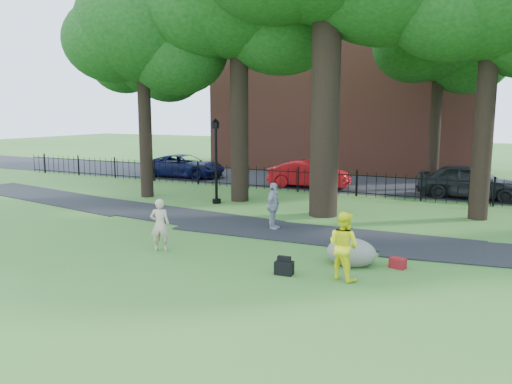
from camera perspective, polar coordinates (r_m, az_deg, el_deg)
The scene contains 16 objects.
ground at distance 13.58m, azimuth -1.85°, elevation -8.16°, with size 120.00×120.00×0.00m, color #2F6724.
footpath at distance 16.67m, azimuth 7.53°, elevation -4.95°, with size 36.00×2.60×0.03m, color black.
street at distance 28.40m, azimuth 13.42°, elevation 0.75°, with size 80.00×7.00×0.02m, color black.
iron_fence at distance 24.47m, azimuth 11.40°, elevation 0.91°, with size 44.00×0.04×1.20m.
brick_building at distance 36.90m, azimuth 10.39°, elevation 12.09°, with size 18.00×8.00×12.00m, color brown.
tree_row at distance 21.02m, azimuth 10.87°, elevation 20.30°, with size 26.82×7.96×12.42m.
woman at distance 14.86m, azimuth -10.92°, elevation -3.70°, with size 0.57×0.37×1.55m, color tan.
man at distance 12.33m, azimuth 9.97°, elevation -6.05°, with size 0.82×0.64×1.68m, color #FFF915.
pedestrian at distance 17.19m, azimuth 1.98°, elevation -1.63°, with size 0.96×0.40×1.64m, color #9D9DA2.
boulder at distance 13.62m, azimuth 10.84°, elevation -6.58°, with size 1.33×1.00×0.78m, color #625D52.
lamppost at distance 22.05m, azimuth -4.59°, elevation 3.42°, with size 0.37×0.37×3.75m.
backpack at distance 12.67m, azimuth 3.23°, elevation -8.66°, with size 0.45×0.28×0.34m, color black.
red_bag at distance 13.65m, azimuth 15.89°, elevation -7.83°, with size 0.40×0.25×0.27m, color maroon.
red_sedan at distance 26.93m, azimuth 6.08°, elevation 2.03°, with size 1.51×4.32×1.42m, color #B60E13.
navy_van at distance 31.27m, azimuth -8.13°, elevation 2.97°, with size 2.33×5.06×1.41m, color #0A0E36.
grey_car at distance 25.48m, azimuth 23.36°, elevation 1.14°, with size 1.91×4.76×1.62m, color black.
Camera 1 is at (6.08, -11.45, 4.05)m, focal length 35.00 mm.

